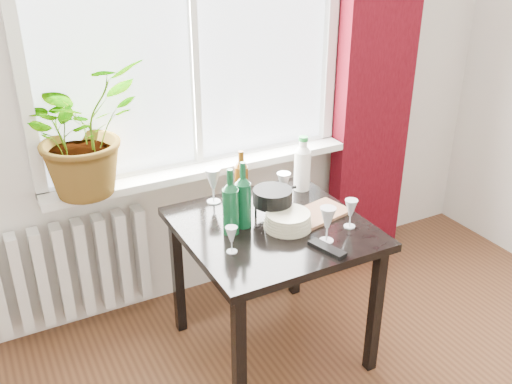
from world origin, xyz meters
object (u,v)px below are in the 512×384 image
wineglass_front_left (232,240)px  plate_stack (288,220)px  cleaning_bottle (302,163)px  wine_bottle_left (230,201)px  radiator (73,270)px  bottle_amber (241,176)px  wineglass_front_right (327,224)px  wineglass_far_right (351,213)px  wine_bottle_right (243,195)px  table (273,241)px  wineglass_back_center (284,188)px  potted_plant (81,130)px  wineglass_back_left (213,185)px  tv_remote (327,249)px  fondue_pot (272,203)px  cutting_board (319,213)px

wineglass_front_left → plate_stack: wineglass_front_left is taller
cleaning_bottle → wine_bottle_left: bearing=-155.6°
wine_bottle_left → radiator: bearing=136.9°
bottle_amber → wineglass_front_right: (0.16, -0.53, -0.06)m
cleaning_bottle → wineglass_far_right: size_ratio=2.10×
wine_bottle_left → wine_bottle_right: (0.08, 0.03, 0.00)m
plate_stack → wineglass_front_left: bearing=-166.9°
table → wineglass_back_center: wineglass_back_center is taller
potted_plant → wineglass_far_right: size_ratio=4.38×
table → potted_plant: size_ratio=1.34×
wine_bottle_right → wineglass_back_left: bearing=94.4°
wineglass_back_center → wineglass_front_right: bearing=-93.2°
tv_remote → wineglass_front_right: bearing=42.4°
wineglass_back_left → fondue_pot: size_ratio=0.87×
wineglass_back_center → cutting_board: size_ratio=0.58×
cleaning_bottle → cutting_board: cleaning_bottle is taller
potted_plant → fondue_pot: (0.76, -0.48, -0.35)m
potted_plant → wineglass_far_right: 1.32m
table → potted_plant: bearing=142.6°
bottle_amber → wineglass_back_left: bottle_amber is taller
radiator → wineglass_back_left: (0.70, -0.28, 0.45)m
table → fondue_pot: (0.04, 0.07, 0.17)m
table → tv_remote: (0.10, -0.31, 0.10)m
table → wineglass_back_center: bearing=47.8°
wine_bottle_left → wineglass_far_right: (0.52, -0.22, -0.09)m
wineglass_back_left → wineglass_back_center: bearing=-28.8°
wine_bottle_right → cutting_board: wine_bottle_right is taller
potted_plant → radiator: bearing=148.5°
radiator → potted_plant: (0.13, -0.08, 0.78)m
wine_bottle_right → wineglass_front_right: size_ratio=1.89×
wineglass_front_left → fondue_pot: fondue_pot is taller
wineglass_back_left → fondue_pot: wineglass_back_left is taller
plate_stack → fondue_pot: (-0.01, 0.12, 0.04)m
wine_bottle_left → wineglass_front_left: size_ratio=2.53×
wineglass_back_center → tv_remote: wineglass_back_center is taller
wine_bottle_right → cleaning_bottle: wine_bottle_right is taller
wine_bottle_left → fondue_pot: (0.24, 0.04, -0.09)m
wine_bottle_right → tv_remote: wine_bottle_right is taller
wine_bottle_right → wineglass_back_center: bearing=22.6°
potted_plant → table: bearing=-37.4°
bottle_amber → potted_plant: bearing=159.3°
potted_plant → wineglass_front_left: size_ratio=5.00×
wineglass_far_right → cleaning_bottle: bearing=87.4°
wine_bottle_right → bottle_amber: bearing=65.3°
bottle_amber → wineglass_back_left: size_ratio=1.50×
tv_remote → cutting_board: bearing=47.2°
potted_plant → wineglass_back_left: bearing=-19.4°
wine_bottle_left → wineglass_far_right: wine_bottle_left is taller
wineglass_front_right → wineglass_back_left: wineglass_back_left is taller
bottle_amber → cleaning_bottle: 0.35m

